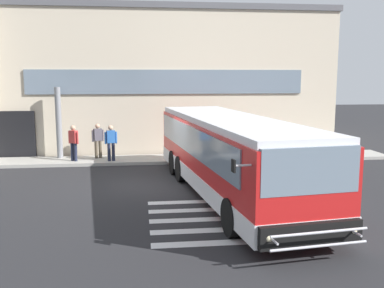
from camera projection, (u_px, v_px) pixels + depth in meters
ground_plane at (152, 185)px, 16.40m from camera, size 80.00×90.00×0.02m
bay_paint_stripes at (226, 219)px, 12.51m from camera, size 4.40×3.96×0.01m
terminal_building at (135, 80)px, 27.11m from camera, size 21.67×13.80×7.69m
boarding_curb at (149, 159)px, 21.10m from camera, size 23.87×2.00×0.15m
entry_support_column at (59, 123)px, 20.91m from camera, size 0.28×0.28×3.42m
bus_main_foreground at (229, 157)px, 14.79m from camera, size 3.91×11.79×2.70m
passenger_near_column at (73, 141)px, 20.20m from camera, size 0.50×0.40×1.68m
passenger_by_doorway at (98, 138)px, 20.96m from camera, size 0.55×0.47×1.68m
passenger_at_curb_edge at (111, 141)px, 20.22m from camera, size 0.57×0.32×1.68m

